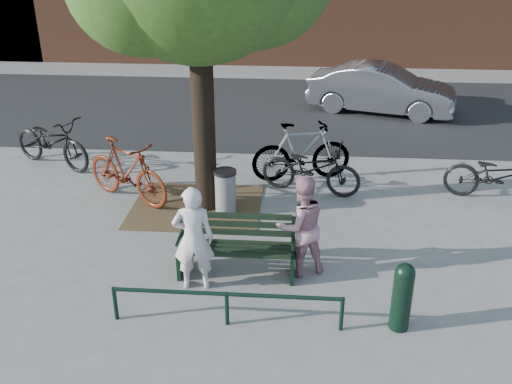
# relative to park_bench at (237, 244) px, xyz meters

# --- Properties ---
(ground) EXTENTS (90.00, 90.00, 0.00)m
(ground) POSITION_rel_park_bench_xyz_m (0.00, -0.08, -0.48)
(ground) COLOR gray
(ground) RESTS_ON ground
(dirt_pit) EXTENTS (2.40, 2.00, 0.02)m
(dirt_pit) POSITION_rel_park_bench_xyz_m (-1.00, 2.12, -0.47)
(dirt_pit) COLOR brown
(dirt_pit) RESTS_ON ground
(road) EXTENTS (40.00, 7.00, 0.01)m
(road) POSITION_rel_park_bench_xyz_m (0.00, 8.42, -0.47)
(road) COLOR black
(road) RESTS_ON ground
(park_bench) EXTENTS (1.74, 0.54, 0.97)m
(park_bench) POSITION_rel_park_bench_xyz_m (0.00, 0.00, 0.00)
(park_bench) COLOR black
(park_bench) RESTS_ON ground
(guard_railing) EXTENTS (3.06, 0.06, 0.51)m
(guard_railing) POSITION_rel_park_bench_xyz_m (0.00, -1.28, -0.08)
(guard_railing) COLOR black
(guard_railing) RESTS_ON ground
(person_left) EXTENTS (0.63, 0.45, 1.60)m
(person_left) POSITION_rel_park_bench_xyz_m (-0.57, -0.44, 0.32)
(person_left) COLOR beige
(person_left) RESTS_ON ground
(person_right) EXTENTS (0.94, 0.85, 1.58)m
(person_right) POSITION_rel_park_bench_xyz_m (0.95, 0.07, 0.31)
(person_right) COLOR #B47C87
(person_right) RESTS_ON ground
(bollard) EXTENTS (0.26, 0.26, 0.98)m
(bollard) POSITION_rel_park_bench_xyz_m (2.26, -1.17, 0.04)
(bollard) COLOR black
(bollard) RESTS_ON ground
(litter_bin) EXTENTS (0.42, 0.42, 0.85)m
(litter_bin) POSITION_rel_park_bench_xyz_m (-0.42, 1.92, -0.05)
(litter_bin) COLOR gray
(litter_bin) RESTS_ON ground
(bicycle_a) EXTENTS (2.26, 1.61, 1.13)m
(bicycle_a) POSITION_rel_park_bench_xyz_m (-4.45, 3.90, 0.09)
(bicycle_a) COLOR black
(bicycle_a) RESTS_ON ground
(bicycle_b) EXTENTS (2.04, 1.53, 1.22)m
(bicycle_b) POSITION_rel_park_bench_xyz_m (-2.34, 2.32, 0.13)
(bicycle_b) COLOR #531B0B
(bicycle_b) RESTS_ON ground
(bicycle_c) EXTENTS (2.08, 1.16, 1.04)m
(bicycle_c) POSITION_rel_park_bench_xyz_m (1.14, 2.95, 0.04)
(bicycle_c) COLOR black
(bicycle_c) RESTS_ON ground
(bicycle_d) EXTENTS (2.14, 1.05, 1.24)m
(bicycle_d) POSITION_rel_park_bench_xyz_m (0.95, 3.56, 0.14)
(bicycle_d) COLOR gray
(bicycle_d) RESTS_ON ground
(bicycle_e) EXTENTS (2.08, 1.23, 1.03)m
(bicycle_e) POSITION_rel_park_bench_xyz_m (4.67, 2.83, 0.04)
(bicycle_e) COLOR black
(bicycle_e) RESTS_ON ground
(parked_car) EXTENTS (4.25, 2.47, 1.32)m
(parked_car) POSITION_rel_park_bench_xyz_m (3.15, 8.42, 0.18)
(parked_car) COLOR slate
(parked_car) RESTS_ON ground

